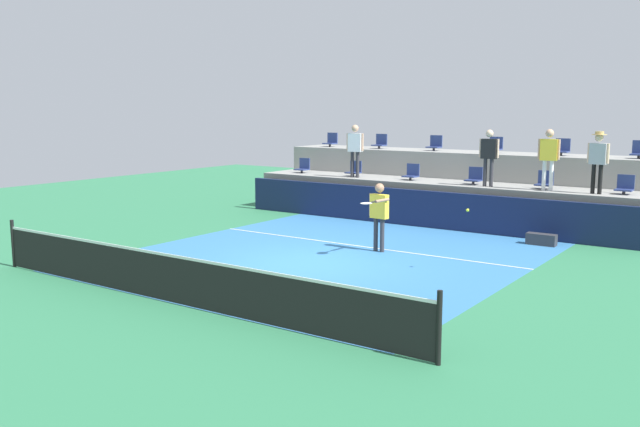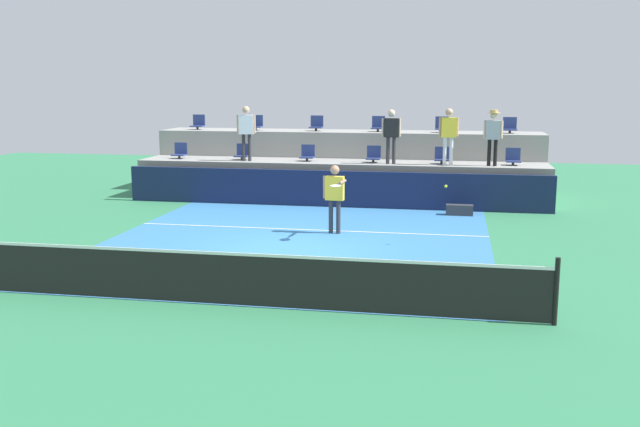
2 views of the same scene
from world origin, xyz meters
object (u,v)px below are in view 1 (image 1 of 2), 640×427
(tennis_ball, at_px, (468,210))
(stadium_chair_upper_mid_left, at_px, (435,144))
(stadium_chair_upper_mid_right, at_px, (495,146))
(spectator_leaning_on_rail, at_px, (549,154))
(stadium_chair_lower_mid_right, at_px, (474,177))
(stadium_chair_upper_far_left, at_px, (331,141))
(spectator_with_hat, at_px, (598,156))
(equipment_bag, at_px, (541,239))
(stadium_chair_lower_far_left, at_px, (303,167))
(stadium_chair_upper_right, at_px, (562,148))
(stadium_chair_lower_left, at_px, (354,170))
(stadium_chair_upper_far_right, at_px, (640,151))
(stadium_chair_lower_far_right, at_px, (625,186))
(tennis_player, at_px, (379,210))
(spectator_in_grey, at_px, (355,146))
(stadium_chair_lower_right, at_px, (545,181))
(stadium_chair_lower_mid_left, at_px, (412,173))
(stadium_chair_upper_left, at_px, (380,142))
(spectator_in_white, at_px, (489,152))

(tennis_ball, bearing_deg, stadium_chair_upper_mid_left, 119.82)
(stadium_chair_upper_mid_right, distance_m, spectator_leaning_on_rail, 3.22)
(stadium_chair_lower_mid_right, relative_size, stadium_chair_upper_far_left, 1.00)
(spectator_with_hat, bearing_deg, equipment_bag, -120.01)
(stadium_chair_upper_far_left, bearing_deg, stadium_chair_lower_mid_right, -15.56)
(stadium_chair_lower_far_left, height_order, stadium_chair_upper_right, stadium_chair_upper_right)
(spectator_leaning_on_rail, bearing_deg, equipment_bag, -76.27)
(stadium_chair_lower_left, relative_size, tennis_ball, 7.65)
(stadium_chair_upper_far_right, bearing_deg, tennis_ball, -103.68)
(stadium_chair_lower_mid_right, xyz_separation_m, stadium_chair_upper_far_left, (-6.47, 1.80, 0.85))
(stadium_chair_upper_far_left, xyz_separation_m, stadium_chair_upper_mid_left, (4.28, 0.00, 0.00))
(stadium_chair_lower_left, distance_m, stadium_chair_lower_far_right, 8.56)
(stadium_chair_lower_mid_right, bearing_deg, tennis_player, -94.15)
(stadium_chair_upper_mid_left, bearing_deg, stadium_chair_lower_far_left, -157.14)
(spectator_in_grey, distance_m, tennis_ball, 8.61)
(stadium_chair_upper_far_left, distance_m, stadium_chair_upper_far_right, 10.72)
(spectator_with_hat, bearing_deg, stadium_chair_upper_mid_right, 149.30)
(stadium_chair_lower_right, bearing_deg, stadium_chair_lower_mid_left, 180.00)
(stadium_chair_lower_left, bearing_deg, stadium_chair_lower_mid_right, 0.00)
(stadium_chair_upper_left, height_order, stadium_chair_upper_mid_left, same)
(stadium_chair_upper_mid_right, bearing_deg, stadium_chair_upper_far_right, 0.00)
(stadium_chair_upper_right, distance_m, spectator_with_hat, 2.68)
(stadium_chair_lower_far_right, bearing_deg, tennis_ball, -107.55)
(stadium_chair_lower_mid_left, xyz_separation_m, tennis_player, (1.75, -5.15, -0.41))
(stadium_chair_lower_left, distance_m, equipment_bag, 7.39)
(stadium_chair_lower_left, relative_size, stadium_chair_upper_mid_right, 1.00)
(stadium_chair_lower_mid_left, height_order, equipment_bag, stadium_chair_lower_mid_left)
(stadium_chair_upper_far_right, xyz_separation_m, spectator_in_grey, (-8.30, -2.18, -0.01))
(stadium_chair_lower_mid_right, xyz_separation_m, spectator_with_hat, (3.62, -0.38, 0.81))
(stadium_chair_lower_far_right, xyz_separation_m, tennis_player, (-4.64, -5.15, -0.41))
(spectator_in_grey, xyz_separation_m, tennis_ball, (6.38, -5.71, -0.91))
(tennis_player, xyz_separation_m, spectator_in_white, (0.95, 4.76, 1.20))
(stadium_chair_upper_mid_right, relative_size, stadium_chair_upper_far_right, 1.00)
(tennis_player, bearing_deg, spectator_in_grey, 127.59)
(stadium_chair_lower_far_left, bearing_deg, tennis_player, -40.24)
(stadium_chair_upper_left, height_order, equipment_bag, stadium_chair_upper_left)
(tennis_player, bearing_deg, stadium_chair_upper_mid_left, 104.63)
(stadium_chair_upper_far_left, bearing_deg, stadium_chair_upper_mid_right, 0.00)
(stadium_chair_lower_mid_left, bearing_deg, stadium_chair_upper_mid_right, 41.02)
(tennis_ball, bearing_deg, spectator_in_grey, 138.17)
(spectator_leaning_on_rail, xyz_separation_m, equipment_bag, (0.39, -1.59, -2.14))
(stadium_chair_upper_mid_left, height_order, stadium_chair_upper_mid_right, same)
(spectator_leaning_on_rail, bearing_deg, tennis_player, -119.38)
(stadium_chair_upper_far_left, height_order, tennis_ball, stadium_chair_upper_far_left)
(stadium_chair_lower_far_right, relative_size, stadium_chair_upper_mid_left, 1.00)
(stadium_chair_lower_mid_right, distance_m, spectator_in_white, 1.05)
(stadium_chair_lower_mid_left, distance_m, stadium_chair_upper_mid_left, 1.99)
(stadium_chair_upper_mid_right, height_order, stadium_chair_upper_right, same)
(spectator_in_white, height_order, equipment_bag, spectator_in_white)
(stadium_chair_upper_far_left, height_order, tennis_player, stadium_chair_upper_far_left)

